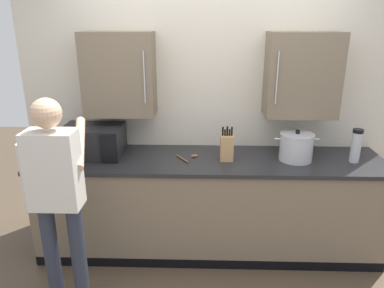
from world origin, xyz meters
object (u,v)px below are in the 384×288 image
at_px(knife_block, 227,147).
at_px(person_figure, 57,190).
at_px(stock_pot, 296,147).
at_px(thermos_flask, 356,146).
at_px(microwave_oven, 90,141).
at_px(wooden_spoon, 189,157).

distance_m(knife_block, person_figure, 1.43).
bearing_deg(stock_pot, thermos_flask, -3.67).
xyz_separation_m(microwave_oven, wooden_spoon, (0.89, -0.03, -0.13)).
bearing_deg(knife_block, microwave_oven, 177.73).
bearing_deg(wooden_spoon, thermos_flask, -1.90).
distance_m(thermos_flask, stock_pot, 0.50).
height_order(thermos_flask, stock_pot, thermos_flask).
xyz_separation_m(stock_pot, wooden_spoon, (-0.93, 0.02, -0.11)).
distance_m(microwave_oven, stock_pot, 1.82).
xyz_separation_m(knife_block, stock_pot, (0.60, 0.00, 0.01)).
xyz_separation_m(microwave_oven, thermos_flask, (2.31, -0.08, 0.01)).
height_order(knife_block, wooden_spoon, knife_block).
distance_m(microwave_oven, wooden_spoon, 0.89).
bearing_deg(thermos_flask, stock_pot, 176.33).
relative_size(stock_pot, wooden_spoon, 1.86).
distance_m(wooden_spoon, person_figure, 1.17).
relative_size(thermos_flask, person_figure, 0.18).
height_order(thermos_flask, knife_block, knife_block).
bearing_deg(thermos_flask, knife_block, 178.37).
distance_m(thermos_flask, wooden_spoon, 1.44).
xyz_separation_m(knife_block, wooden_spoon, (-0.33, 0.02, -0.11)).
relative_size(knife_block, stock_pot, 0.80).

